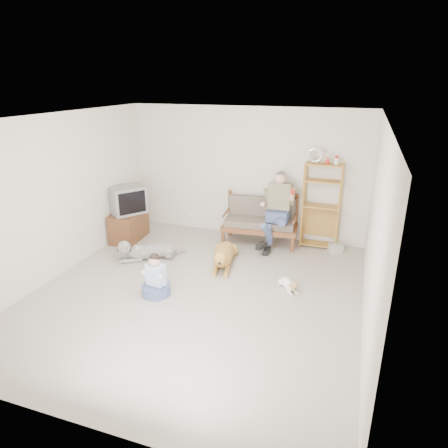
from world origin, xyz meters
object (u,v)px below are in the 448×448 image
at_px(golden_retriever, 223,255).
at_px(loveseat, 261,220).
at_px(etagere, 321,205).
at_px(tv_stand, 129,226).

bearing_deg(golden_retriever, loveseat, 61.60).
relative_size(loveseat, golden_retriever, 1.12).
xyz_separation_m(etagere, golden_retriever, (-1.54, -1.42, -0.70)).
bearing_deg(etagere, tv_stand, -166.61).
relative_size(etagere, golden_retriever, 1.43).
height_order(loveseat, etagere, etagere).
distance_m(loveseat, etagere, 1.23).
xyz_separation_m(etagere, tv_stand, (-3.82, -0.91, -0.57)).
distance_m(tv_stand, golden_retriever, 2.35).
bearing_deg(tv_stand, etagere, 9.35).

